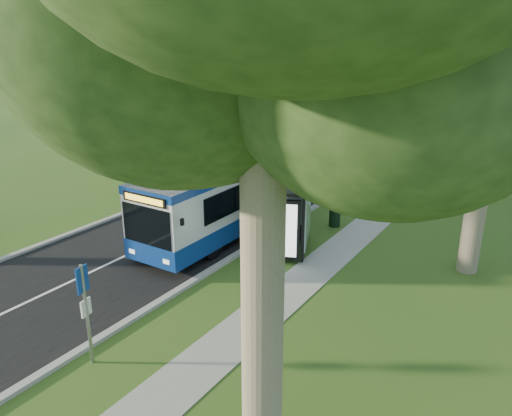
{
  "coord_description": "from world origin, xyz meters",
  "views": [
    {
      "loc": [
        9.85,
        -11.38,
        7.86
      ],
      "look_at": [
        0.13,
        3.73,
        1.6
      ],
      "focal_mm": 35.0,
      "sensor_mm": 36.0,
      "label": 1
    }
  ],
  "objects_px": {
    "litter_bin": "(335,216)",
    "car_silver": "(333,119)",
    "car_white": "(297,128)",
    "bus_stop_sign": "(85,304)",
    "bus": "(241,190)",
    "bus_shelter": "(287,205)"
  },
  "relations": [
    {
      "from": "bus_stop_sign",
      "to": "car_silver",
      "type": "xyz_separation_m",
      "value": [
        -9.01,
        34.25,
        -0.88
      ]
    },
    {
      "from": "bus",
      "to": "litter_bin",
      "type": "distance_m",
      "value": 4.2
    },
    {
      "from": "bus",
      "to": "car_white",
      "type": "height_order",
      "value": "bus"
    },
    {
      "from": "bus",
      "to": "car_white",
      "type": "xyz_separation_m",
      "value": [
        -7.34,
        18.78,
        -0.8
      ]
    },
    {
      "from": "bus",
      "to": "car_white",
      "type": "distance_m",
      "value": 20.18
    },
    {
      "from": "bus_stop_sign",
      "to": "car_white",
      "type": "bearing_deg",
      "value": 98.76
    },
    {
      "from": "car_white",
      "to": "litter_bin",
      "type": "bearing_deg",
      "value": -68.73
    },
    {
      "from": "bus_stop_sign",
      "to": "litter_bin",
      "type": "bearing_deg",
      "value": 74.71
    },
    {
      "from": "car_silver",
      "to": "litter_bin",
      "type": "bearing_deg",
      "value": -84.42
    },
    {
      "from": "bus_shelter",
      "to": "car_white",
      "type": "relative_size",
      "value": 0.8
    },
    {
      "from": "bus",
      "to": "bus_stop_sign",
      "type": "relative_size",
      "value": 4.17
    },
    {
      "from": "bus",
      "to": "car_white",
      "type": "bearing_deg",
      "value": 111.11
    },
    {
      "from": "bus_stop_sign",
      "to": "car_white",
      "type": "relative_size",
      "value": 0.62
    },
    {
      "from": "litter_bin",
      "to": "car_silver",
      "type": "height_order",
      "value": "car_silver"
    },
    {
      "from": "car_silver",
      "to": "car_white",
      "type": "bearing_deg",
      "value": -115.94
    },
    {
      "from": "bus",
      "to": "bus_shelter",
      "type": "xyz_separation_m",
      "value": [
        3.08,
        -1.46,
        0.33
      ]
    },
    {
      "from": "bus_stop_sign",
      "to": "litter_bin",
      "type": "distance_m",
      "value": 12.24
    },
    {
      "from": "bus_stop_sign",
      "to": "car_silver",
      "type": "relative_size",
      "value": 0.56
    },
    {
      "from": "bus_shelter",
      "to": "litter_bin",
      "type": "height_order",
      "value": "bus_shelter"
    },
    {
      "from": "litter_bin",
      "to": "car_white",
      "type": "height_order",
      "value": "car_white"
    },
    {
      "from": "bus",
      "to": "car_silver",
      "type": "height_order",
      "value": "bus"
    },
    {
      "from": "bus",
      "to": "car_silver",
      "type": "bearing_deg",
      "value": 105.23
    }
  ]
}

